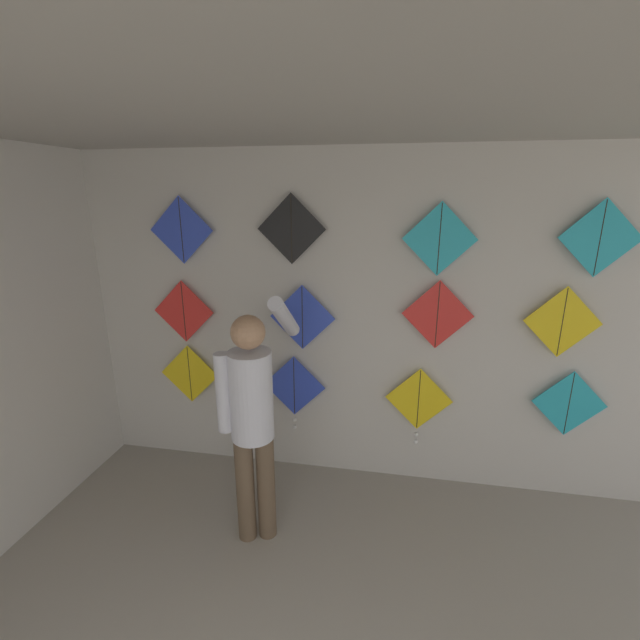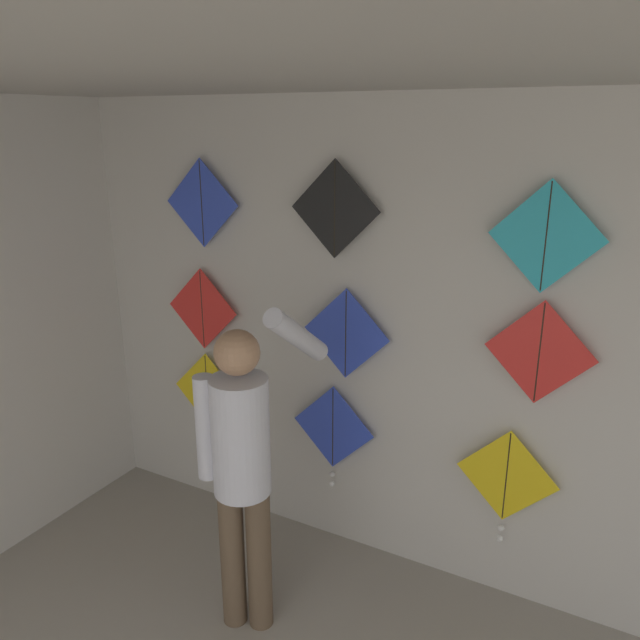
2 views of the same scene
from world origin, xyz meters
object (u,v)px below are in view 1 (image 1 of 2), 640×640
shopkeeper (253,411)px  kite_6 (437,315)px  kite_4 (184,312)px  kite_11 (600,238)px  kite_5 (302,318)px  kite_10 (440,239)px  kite_2 (418,402)px  kite_1 (294,389)px  kite_7 (562,322)px  kite_0 (190,374)px  kite_3 (569,404)px  kite_9 (291,229)px  kite_8 (181,230)px

shopkeeper → kite_6: (1.25, 0.83, 0.51)m
kite_4 → kite_11: (3.20, 0.00, 0.69)m
kite_5 → kite_10: size_ratio=1.00×
kite_2 → kite_5: 1.20m
kite_1 → kite_11: size_ratio=1.25×
shopkeeper → kite_11: kite_11 is taller
kite_4 → kite_7: kite_7 is taller
kite_5 → kite_6: (1.08, 0.00, 0.08)m
kite_0 → kite_10: (2.12, 0.00, 1.26)m
kite_0 → kite_5: (1.06, 0.00, 0.59)m
kite_2 → kite_10: (0.07, 0.00, 1.35)m
kite_2 → kite_7: (1.00, 0.00, 0.75)m
kite_1 → kite_3: bearing=0.0°
kite_5 → kite_6: size_ratio=1.00×
kite_2 → kite_4: (-2.05, 0.00, 0.69)m
kite_0 → kite_1: (0.98, -0.00, -0.06)m
kite_1 → kite_4: kite_4 is taller
kite_4 → kite_5: size_ratio=1.00×
kite_9 → kite_0: bearing=180.0°
kite_6 → kite_10: size_ratio=1.00×
kite_3 → kite_6: 1.25m
kite_2 → kite_4: size_ratio=1.25×
kite_4 → kite_8: bearing=0.0°
kite_0 → kite_3: size_ratio=1.00×
shopkeeper → kite_0: shopkeeper is taller
kite_0 → kite_5: kite_5 is taller
shopkeeper → kite_9: size_ratio=3.29×
kite_9 → kite_10: (1.13, 0.00, -0.06)m
kite_1 → kite_9: size_ratio=1.25×
kite_1 → kite_2: bearing=0.0°
kite_1 → kite_3: kite_3 is taller
kite_7 → kite_9: (-2.07, 0.00, 0.66)m
kite_1 → kite_9: 1.38m
kite_8 → kite_3: bearing=0.0°
kite_0 → kite_6: 2.25m
shopkeeper → kite_2: 1.45m
kite_2 → kite_6: 0.77m
kite_5 → kite_6: kite_6 is taller
shopkeeper → kite_5: size_ratio=3.29×
kite_0 → kite_4: bearing=180.0°
kite_2 → kite_11: kite_11 is taller
kite_1 → kite_5: size_ratio=1.25×
shopkeeper → kite_4: bearing=117.3°
kite_0 → kite_7: (3.05, 0.00, 0.66)m
kite_1 → kite_11: (2.22, 0.00, 1.34)m
shopkeeper → kite_4: (-0.89, 0.83, 0.43)m
shopkeeper → kite_6: bearing=13.8°
kite_0 → kite_5: bearing=0.0°
shopkeeper → kite_1: shopkeeper is taller
kite_2 → kite_4: kite_4 is taller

